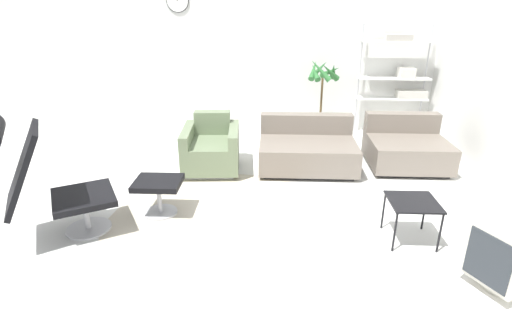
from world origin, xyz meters
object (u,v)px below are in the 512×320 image
object	(u,v)px
ottoman	(158,189)
side_table	(413,205)
shelf_unit	(401,73)
lounge_chair	(35,170)
potted_plant	(321,102)
couch_low	(307,150)
couch_second	(406,149)
armchair_red	(211,149)
crt_television	(509,255)

from	to	relation	value
ottoman	side_table	bearing A→B (deg)	-9.38
side_table	shelf_unit	size ratio (longest dim) A/B	0.24
lounge_chair	potted_plant	world-z (taller)	potted_plant
side_table	potted_plant	distance (m)	3.18
ottoman	shelf_unit	distance (m)	4.52
couch_low	potted_plant	distance (m)	1.41
lounge_chair	couch_second	xyz separation A→B (m)	(4.02, 2.04, -0.47)
armchair_red	couch_second	world-z (taller)	armchair_red
crt_television	shelf_unit	size ratio (longest dim) A/B	0.35
couch_second	lounge_chair	bearing A→B (deg)	27.34
ottoman	lounge_chair	bearing A→B (deg)	-150.60
ottoman	shelf_unit	world-z (taller)	shelf_unit
couch_low	potted_plant	size ratio (longest dim) A/B	0.98
side_table	potted_plant	xyz separation A→B (m)	(-0.52, 3.13, 0.24)
potted_plant	shelf_unit	size ratio (longest dim) A/B	0.73
lounge_chair	ottoman	distance (m)	1.17
lounge_chair	armchair_red	bearing A→B (deg)	114.25
armchair_red	lounge_chair	bearing A→B (deg)	50.03
lounge_chair	shelf_unit	distance (m)	5.54
side_table	crt_television	xyz separation A→B (m)	(0.54, -0.67, -0.07)
ottoman	side_table	distance (m)	2.57
couch_low	couch_second	world-z (taller)	same
lounge_chair	couch_low	bearing A→B (deg)	96.71
ottoman	potted_plant	world-z (taller)	potted_plant
couch_second	shelf_unit	size ratio (longest dim) A/B	0.57
side_table	couch_second	bearing A→B (deg)	74.35
lounge_chair	couch_low	world-z (taller)	lounge_chair
potted_plant	lounge_chair	bearing A→B (deg)	-132.36
potted_plant	armchair_red	bearing A→B (deg)	-138.59
potted_plant	shelf_unit	world-z (taller)	shelf_unit
couch_low	shelf_unit	bearing A→B (deg)	-135.58
couch_low	crt_television	size ratio (longest dim) A/B	2.07
couch_low	couch_second	bearing A→B (deg)	-174.73
couch_low	shelf_unit	size ratio (longest dim) A/B	0.71
shelf_unit	ottoman	bearing A→B (deg)	-138.22
shelf_unit	lounge_chair	bearing A→B (deg)	-140.65
couch_second	armchair_red	bearing A→B (deg)	5.35
couch_second	side_table	size ratio (longest dim) A/B	2.35
lounge_chair	potted_plant	xyz separation A→B (m)	(2.96, 3.25, -0.10)
armchair_red	shelf_unit	xyz separation A→B (m)	(2.94, 1.69, 0.77)
ottoman	crt_television	size ratio (longest dim) A/B	0.78
crt_television	potted_plant	world-z (taller)	potted_plant
crt_television	lounge_chair	bearing A→B (deg)	55.07
ottoman	crt_television	distance (m)	3.26
shelf_unit	couch_low	bearing A→B (deg)	-135.99
side_table	crt_television	bearing A→B (deg)	-51.18
ottoman	shelf_unit	xyz separation A→B (m)	(3.32, 2.97, 0.76)
couch_low	lounge_chair	bearing A→B (deg)	36.52
ottoman	crt_television	world-z (taller)	crt_television
armchair_red	couch_second	xyz separation A→B (m)	(2.69, 0.23, -0.03)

